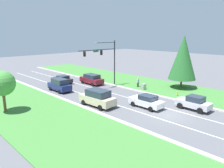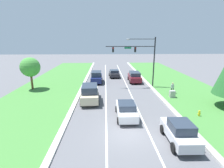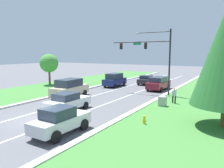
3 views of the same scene
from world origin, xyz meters
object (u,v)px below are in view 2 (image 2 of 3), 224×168
utility_cabinet (172,94)px  white_sedan (126,110)px  navy_suv (97,77)px  charcoal_sedan (114,73)px  traffic_signal_mast (141,54)px  oak_near_left_tree (30,67)px  burgundy_suv (134,77)px  pedestrian (172,88)px  silver_sedan (180,132)px  fire_hydrant (199,114)px  champagne_suv (90,93)px

utility_cabinet → white_sedan: bearing=-139.9°
navy_suv → charcoal_sedan: 5.88m
traffic_signal_mast → navy_suv: bearing=156.4°
traffic_signal_mast → oak_near_left_tree: (-17.21, -0.96, -1.82)m
burgundy_suv → utility_cabinet: (3.61, -9.37, -0.46)m
navy_suv → pedestrian: 13.41m
silver_sedan → fire_hydrant: bearing=49.2°
navy_suv → charcoal_sedan: (3.45, 4.75, -0.27)m
white_sedan → silver_sedan: 5.80m
utility_cabinet → champagne_suv: bearing=-174.8°
silver_sedan → oak_near_left_tree: (-17.15, 15.31, 2.66)m
oak_near_left_tree → utility_cabinet: bearing=-13.3°
traffic_signal_mast → burgundy_suv: size_ratio=1.61×
charcoal_sedan → silver_sedan: 24.48m
oak_near_left_tree → navy_suv: bearing=22.6°
navy_suv → burgundy_suv: navy_suv is taller
silver_sedan → fire_hydrant: (3.98, 4.47, -0.55)m
burgundy_suv → pedestrian: 8.73m
charcoal_sedan → utility_cabinet: bearing=-65.0°
silver_sedan → traffic_signal_mast: bearing=90.7°
silver_sedan → champagne_suv: bearing=129.7°
silver_sedan → white_sedan: bearing=128.4°
silver_sedan → fire_hydrant: size_ratio=6.03×
burgundy_suv → charcoal_sedan: size_ratio=1.15×
traffic_signal_mast → white_sedan: (-3.59, -11.67, -4.55)m
oak_near_left_tree → charcoal_sedan: bearing=33.6°
charcoal_sedan → navy_suv: bearing=-128.6°
champagne_suv → silver_sedan: (7.60, -9.45, -0.21)m
utility_cabinet → fire_hydrant: utility_cabinet is taller
white_sedan → utility_cabinet: 9.07m
traffic_signal_mast → burgundy_suv: bearing=94.2°
navy_suv → champagne_suv: bearing=-92.3°
utility_cabinet → oak_near_left_tree: bearing=166.7°
navy_suv → burgundy_suv: 7.02m
navy_suv → utility_cabinet: size_ratio=4.56×
burgundy_suv → silver_sedan: burgundy_suv is taller
traffic_signal_mast → white_sedan: size_ratio=1.79×
white_sedan → oak_near_left_tree: size_ratio=0.89×
fire_hydrant → oak_near_left_tree: 23.96m
burgundy_suv → oak_near_left_tree: 17.72m
white_sedan → charcoal_sedan: white_sedan is taller
champagne_suv → oak_near_left_tree: (-9.55, 5.86, 2.45)m
navy_suv → silver_sedan: 20.74m
white_sedan → champagne_suv: bearing=130.2°
white_sedan → fire_hydrant: size_ratio=6.46×
champagne_suv → oak_near_left_tree: bearing=145.1°
white_sedan → champagne_suv: 6.33m
burgundy_suv → navy_suv: bearing=-175.8°
utility_cabinet → oak_near_left_tree: (-20.56, 4.87, 3.05)m
utility_cabinet → pedestrian: (0.66, 1.76, 0.43)m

